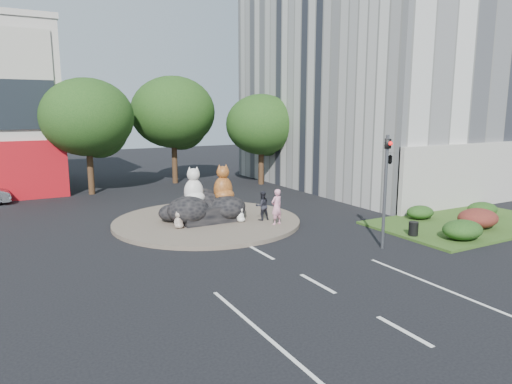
# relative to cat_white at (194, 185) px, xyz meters

# --- Properties ---
(ground) EXTENTS (120.00, 120.00, 0.00)m
(ground) POSITION_rel_cat_white_xyz_m (0.65, -10.21, -2.10)
(ground) COLOR black
(ground) RESTS_ON ground
(roundabout_island) EXTENTS (10.00, 10.00, 0.20)m
(roundabout_island) POSITION_rel_cat_white_xyz_m (0.65, -0.21, -2.00)
(roundabout_island) COLOR brown
(roundabout_island) RESTS_ON ground
(rock_plinth) EXTENTS (3.20, 2.60, 0.90)m
(rock_plinth) POSITION_rel_cat_white_xyz_m (0.65, -0.21, -1.45)
(rock_plinth) COLOR black
(rock_plinth) RESTS_ON roundabout_island
(grass_verge) EXTENTS (10.00, 6.00, 0.12)m
(grass_verge) POSITION_rel_cat_white_xyz_m (12.65, -7.21, -2.04)
(grass_verge) COLOR #2E501A
(grass_verge) RESTS_ON ground
(tree_left) EXTENTS (6.46, 6.46, 8.27)m
(tree_left) POSITION_rel_cat_white_xyz_m (-3.28, 11.85, 3.15)
(tree_left) COLOR #382314
(tree_left) RESTS_ON ground
(tree_mid) EXTENTS (6.84, 6.84, 8.76)m
(tree_mid) POSITION_rel_cat_white_xyz_m (3.72, 13.85, 3.46)
(tree_mid) COLOR #382314
(tree_mid) RESTS_ON ground
(tree_right) EXTENTS (5.70, 5.70, 7.30)m
(tree_right) POSITION_rel_cat_white_xyz_m (9.72, 9.85, 2.53)
(tree_right) COLOR #382314
(tree_right) RESTS_ON ground
(hedge_near_green) EXTENTS (2.00, 1.60, 0.90)m
(hedge_near_green) POSITION_rel_cat_white_xyz_m (9.65, -9.21, -1.53)
(hedge_near_green) COLOR #143A12
(hedge_near_green) RESTS_ON grass_verge
(hedge_red) EXTENTS (2.20, 1.76, 0.99)m
(hedge_red) POSITION_rel_cat_white_xyz_m (12.15, -8.21, -1.48)
(hedge_red) COLOR #4E1419
(hedge_red) RESTS_ON grass_verge
(hedge_mid_green) EXTENTS (1.80, 1.44, 0.81)m
(hedge_mid_green) POSITION_rel_cat_white_xyz_m (14.65, -6.71, -1.57)
(hedge_mid_green) COLOR #143A12
(hedge_mid_green) RESTS_ON grass_verge
(hedge_back_green) EXTENTS (1.60, 1.28, 0.72)m
(hedge_back_green) POSITION_rel_cat_white_xyz_m (11.15, -5.41, -1.62)
(hedge_back_green) COLOR #143A12
(hedge_back_green) RESTS_ON grass_verge
(traffic_light) EXTENTS (0.44, 1.24, 5.00)m
(traffic_light) POSITION_rel_cat_white_xyz_m (5.74, -8.21, 1.52)
(traffic_light) COLOR #595B60
(traffic_light) RESTS_ON ground
(street_lamp) EXTENTS (2.34, 0.22, 8.06)m
(street_lamp) POSITION_rel_cat_white_xyz_m (13.46, -2.21, 2.45)
(street_lamp) COLOR #595B60
(street_lamp) RESTS_ON ground
(cat_white) EXTENTS (1.27, 1.12, 2.00)m
(cat_white) POSITION_rel_cat_white_xyz_m (0.00, 0.00, 0.00)
(cat_white) COLOR silver
(cat_white) RESTS_ON rock_plinth
(cat_tabby) EXTENTS (1.29, 1.13, 2.04)m
(cat_tabby) POSITION_rel_cat_white_xyz_m (1.65, -0.14, 0.02)
(cat_tabby) COLOR #BE6727
(cat_tabby) RESTS_ON rock_plinth
(kitten_calico) EXTENTS (0.53, 0.46, 0.87)m
(kitten_calico) POSITION_rel_cat_white_xyz_m (-1.33, -1.25, -1.46)
(kitten_calico) COLOR silver
(kitten_calico) RESTS_ON roundabout_island
(kitten_white) EXTENTS (0.63, 0.59, 0.82)m
(kitten_white) POSITION_rel_cat_white_xyz_m (1.98, -1.58, -1.49)
(kitten_white) COLOR white
(kitten_white) RESTS_ON roundabout_island
(pedestrian_pink) EXTENTS (0.76, 0.58, 1.85)m
(pedestrian_pink) POSITION_rel_cat_white_xyz_m (3.37, -2.95, -0.97)
(pedestrian_pink) COLOR pink
(pedestrian_pink) RESTS_ON roundabout_island
(pedestrian_dark) EXTENTS (0.80, 0.64, 1.58)m
(pedestrian_dark) POSITION_rel_cat_white_xyz_m (3.18, -1.79, -1.11)
(pedestrian_dark) COLOR black
(pedestrian_dark) RESTS_ON roundabout_island
(litter_bin) EXTENTS (0.49, 0.49, 0.67)m
(litter_bin) POSITION_rel_cat_white_xyz_m (8.15, -7.68, -1.65)
(litter_bin) COLOR black
(litter_bin) RESTS_ON grass_verge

